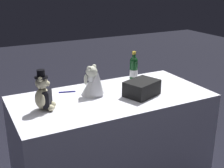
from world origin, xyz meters
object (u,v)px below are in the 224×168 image
object	(u,v)px
teddy_bear_bride	(94,83)
gift_case_black	(142,88)
signing_pen	(68,92)
teddy_bear_groom	(44,94)
champagne_bottle	(134,69)

from	to	relation	value
teddy_bear_bride	gift_case_black	size ratio (longest dim) A/B	0.78
teddy_bear_bride	signing_pen	size ratio (longest dim) A/B	1.76
teddy_bear_groom	teddy_bear_bride	bearing A→B (deg)	-167.40
teddy_bear_groom	teddy_bear_bride	size ratio (longest dim) A/B	1.20
teddy_bear_groom	gift_case_black	bearing A→B (deg)	173.40
signing_pen	gift_case_black	world-z (taller)	gift_case_black
signing_pen	teddy_bear_bride	bearing A→B (deg)	138.47
signing_pen	gift_case_black	distance (m)	0.60
teddy_bear_groom	signing_pen	size ratio (longest dim) A/B	2.11
teddy_bear_bride	signing_pen	world-z (taller)	teddy_bear_bride
teddy_bear_bride	gift_case_black	bearing A→B (deg)	151.48
teddy_bear_groom	teddy_bear_bride	xyz separation A→B (m)	(-0.42, -0.09, -0.01)
teddy_bear_bride	gift_case_black	distance (m)	0.38
champagne_bottle	signing_pen	xyz separation A→B (m)	(0.62, -0.01, -0.11)
teddy_bear_bride	champagne_bottle	world-z (taller)	champagne_bottle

